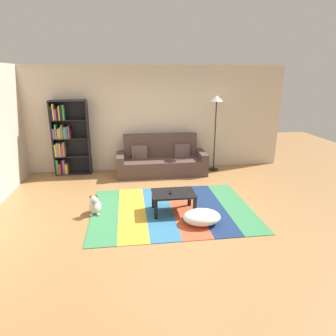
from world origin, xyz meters
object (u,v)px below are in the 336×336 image
at_px(couch, 161,161).
at_px(bookshelf, 66,138).
at_px(pouf, 202,217).
at_px(tv_remote, 171,192).
at_px(dog, 95,206).
at_px(standing_lamp, 216,109).
at_px(coffee_table, 173,196).

distance_m(couch, bookshelf, 2.46).
relative_size(couch, bookshelf, 1.21).
height_order(pouf, tv_remote, tv_remote).
height_order(dog, standing_lamp, standing_lamp).
distance_m(bookshelf, pouf, 4.24).
xyz_separation_m(dog, standing_lamp, (2.91, 2.30, 1.47)).
height_order(couch, tv_remote, couch).
bearing_deg(dog, tv_remote, -5.36).
height_order(bookshelf, coffee_table, bookshelf).
relative_size(bookshelf, dog, 4.71).
distance_m(standing_lamp, tv_remote, 3.12).
bearing_deg(bookshelf, couch, -6.85).
bearing_deg(standing_lamp, tv_remote, -122.10).
height_order(coffee_table, tv_remote, tv_remote).
xyz_separation_m(coffee_table, standing_lamp, (1.47, 2.43, 1.30)).
distance_m(coffee_table, tv_remote, 0.09).
relative_size(couch, pouf, 3.48).
distance_m(pouf, standing_lamp, 3.48).
xyz_separation_m(couch, pouf, (0.37, -2.85, -0.21)).
bearing_deg(dog, bookshelf, 109.56).
xyz_separation_m(couch, bookshelf, (-2.37, 0.28, 0.60)).
xyz_separation_m(pouf, tv_remote, (-0.47, 0.53, 0.27)).
distance_m(bookshelf, tv_remote, 3.50).
xyz_separation_m(bookshelf, dog, (0.88, -2.48, -0.77)).
bearing_deg(tv_remote, bookshelf, 141.47).
xyz_separation_m(coffee_table, tv_remote, (-0.05, -0.00, 0.07)).
bearing_deg(coffee_table, couch, 88.91).
height_order(couch, standing_lamp, standing_lamp).
distance_m(pouf, tv_remote, 0.75).
xyz_separation_m(dog, tv_remote, (1.39, -0.13, 0.24)).
bearing_deg(tv_remote, standing_lamp, 68.35).
xyz_separation_m(bookshelf, tv_remote, (2.27, -2.61, -0.53)).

